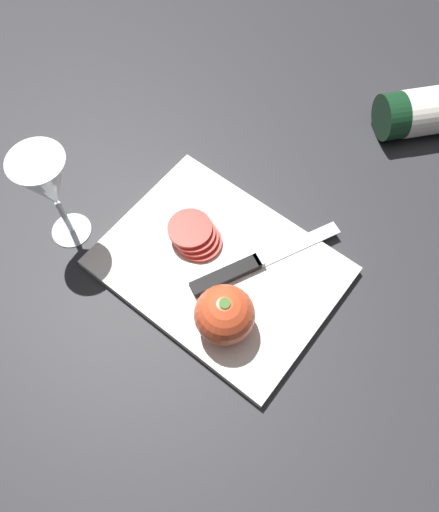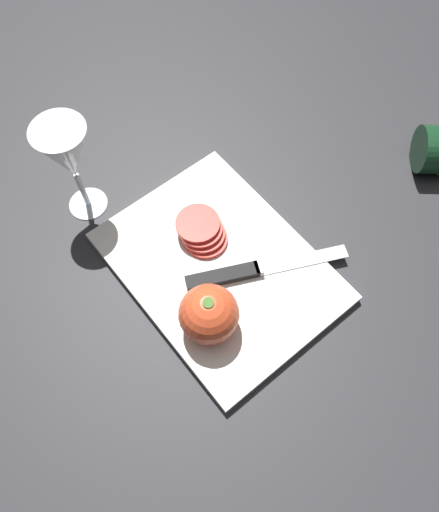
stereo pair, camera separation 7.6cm
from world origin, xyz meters
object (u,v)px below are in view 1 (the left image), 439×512
Objects in this scene: wine_glass at (48,186)px; tomato_slice_stack_near at (194,236)px; knife at (239,270)px; wine_bottle at (434,110)px; whole_tomato at (224,315)px.

wine_glass is 0.23m from tomato_slice_stack_near.
knife is 2.71× the size of tomato_slice_stack_near.
tomato_slice_stack_near is at bearing 116.16° from knife.
knife is at bearing -179.33° from tomato_slice_stack_near.
wine_glass reaches higher than wine_bottle.
tomato_slice_stack_near is (-0.18, -0.11, -0.10)m from wine_glass.
knife is (-0.27, -0.11, -0.11)m from wine_glass.
wine_glass is 0.31m from whole_tomato.
whole_tomato is (-0.31, -0.02, -0.07)m from wine_glass.
wine_bottle is at bearing -110.89° from tomato_slice_stack_near.
wine_glass is at bearing 30.32° from tomato_slice_stack_near.
knife is at bearing -66.70° from whole_tomato.
knife is 0.09m from tomato_slice_stack_near.
wine_glass is at bearing 4.28° from whole_tomato.
whole_tomato is at bearing -131.21° from knife.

